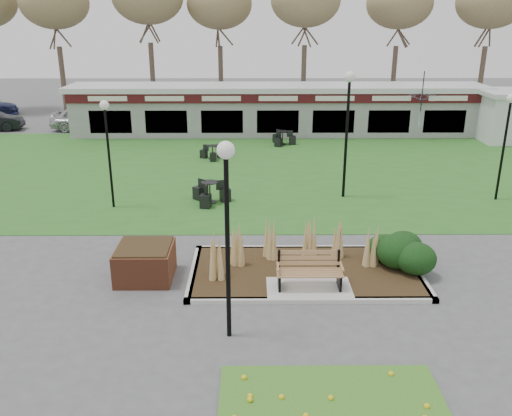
{
  "coord_description": "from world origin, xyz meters",
  "views": [
    {
      "loc": [
        -1.47,
        -12.39,
        6.84
      ],
      "look_at": [
        -1.37,
        2.0,
        1.67
      ],
      "focal_mm": 38.0,
      "sensor_mm": 36.0,
      "label": 1
    }
  ],
  "objects_px": {
    "lamp_post_near_left": "(227,199)",
    "bistro_set_c": "(210,196)",
    "park_bench": "(309,270)",
    "lamp_post_mid_left": "(107,131)",
    "bistro_set_b": "(212,154)",
    "bistro_set_d": "(283,140)",
    "food_pavilion": "(277,109)",
    "patio_umbrella": "(421,110)",
    "car_silver": "(88,118)",
    "brick_planter": "(145,262)",
    "lamp_post_mid_right": "(507,124)",
    "lamp_post_far_right": "(348,107)"
  },
  "relations": [
    {
      "from": "lamp_post_near_left",
      "to": "bistro_set_c",
      "type": "xyz_separation_m",
      "value": [
        -1.09,
        9.1,
        -2.96
      ]
    },
    {
      "from": "food_pavilion",
      "to": "lamp_post_far_right",
      "type": "height_order",
      "value": "lamp_post_far_right"
    },
    {
      "from": "park_bench",
      "to": "lamp_post_mid_left",
      "type": "bearing_deg",
      "value": 135.72
    },
    {
      "from": "lamp_post_near_left",
      "to": "park_bench",
      "type": "bearing_deg",
      "value": 46.61
    },
    {
      "from": "patio_umbrella",
      "to": "food_pavilion",
      "type": "bearing_deg",
      "value": 166.21
    },
    {
      "from": "patio_umbrella",
      "to": "bistro_set_c",
      "type": "bearing_deg",
      "value": -135.86
    },
    {
      "from": "bistro_set_c",
      "to": "bistro_set_d",
      "type": "distance_m",
      "value": 10.3
    },
    {
      "from": "bistro_set_d",
      "to": "patio_umbrella",
      "type": "relative_size",
      "value": 0.51
    },
    {
      "from": "park_bench",
      "to": "bistro_set_d",
      "type": "bearing_deg",
      "value": 89.29
    },
    {
      "from": "bistro_set_b",
      "to": "lamp_post_far_right",
      "type": "bearing_deg",
      "value": -46.89
    },
    {
      "from": "patio_umbrella",
      "to": "car_silver",
      "type": "height_order",
      "value": "patio_umbrella"
    },
    {
      "from": "food_pavilion",
      "to": "bistro_set_b",
      "type": "height_order",
      "value": "food_pavilion"
    },
    {
      "from": "brick_planter",
      "to": "bistro_set_c",
      "type": "relative_size",
      "value": 0.99
    },
    {
      "from": "bistro_set_c",
      "to": "car_silver",
      "type": "distance_m",
      "value": 16.19
    },
    {
      "from": "lamp_post_mid_right",
      "to": "car_silver",
      "type": "xyz_separation_m",
      "value": [
        -19.63,
        13.47,
        -2.21
      ]
    },
    {
      "from": "bistro_set_b",
      "to": "lamp_post_mid_left",
      "type": "bearing_deg",
      "value": -114.29
    },
    {
      "from": "brick_planter",
      "to": "bistro_set_c",
      "type": "bearing_deg",
      "value": 78.14
    },
    {
      "from": "brick_planter",
      "to": "lamp_post_far_right",
      "type": "distance_m",
      "value": 10.0
    },
    {
      "from": "bistro_set_c",
      "to": "car_silver",
      "type": "bearing_deg",
      "value": 121.73
    },
    {
      "from": "brick_planter",
      "to": "car_silver",
      "type": "relative_size",
      "value": 0.33
    },
    {
      "from": "brick_planter",
      "to": "food_pavilion",
      "type": "bearing_deg",
      "value": 76.94
    },
    {
      "from": "brick_planter",
      "to": "bistro_set_c",
      "type": "xyz_separation_m",
      "value": [
        1.31,
        6.24,
        -0.18
      ]
    },
    {
      "from": "bistro_set_b",
      "to": "patio_umbrella",
      "type": "xyz_separation_m",
      "value": [
        11.45,
        4.12,
        1.52
      ]
    },
    {
      "from": "bistro_set_c",
      "to": "car_silver",
      "type": "xyz_separation_m",
      "value": [
        -8.51,
        13.76,
        0.48
      ]
    },
    {
      "from": "park_bench",
      "to": "lamp_post_near_left",
      "type": "height_order",
      "value": "lamp_post_near_left"
    },
    {
      "from": "bistro_set_d",
      "to": "food_pavilion",
      "type": "bearing_deg",
      "value": 93.99
    },
    {
      "from": "park_bench",
      "to": "lamp_post_near_left",
      "type": "distance_m",
      "value": 3.95
    },
    {
      "from": "lamp_post_mid_left",
      "to": "bistro_set_d",
      "type": "bearing_deg",
      "value": 56.14
    },
    {
      "from": "bistro_set_d",
      "to": "brick_planter",
      "type": "bearing_deg",
      "value": -106.06
    },
    {
      "from": "food_pavilion",
      "to": "bistro_set_d",
      "type": "xyz_separation_m",
      "value": [
        0.21,
        -2.96,
        -1.2
      ]
    },
    {
      "from": "lamp_post_mid_right",
      "to": "bistro_set_c",
      "type": "bearing_deg",
      "value": -178.49
    },
    {
      "from": "bistro_set_b",
      "to": "car_silver",
      "type": "bearing_deg",
      "value": 138.85
    },
    {
      "from": "park_bench",
      "to": "bistro_set_b",
      "type": "distance_m",
      "value": 14.07
    },
    {
      "from": "park_bench",
      "to": "bistro_set_b",
      "type": "bearing_deg",
      "value": 104.21
    },
    {
      "from": "lamp_post_near_left",
      "to": "lamp_post_mid_left",
      "type": "xyz_separation_m",
      "value": [
        -4.67,
        8.62,
        -0.35
      ]
    },
    {
      "from": "park_bench",
      "to": "lamp_post_near_left",
      "type": "relative_size",
      "value": 0.38
    },
    {
      "from": "lamp_post_mid_left",
      "to": "bistro_set_c",
      "type": "height_order",
      "value": "lamp_post_mid_left"
    },
    {
      "from": "lamp_post_mid_left",
      "to": "bistro_set_b",
      "type": "xyz_separation_m",
      "value": [
        3.22,
        7.13,
        -2.66
      ]
    },
    {
      "from": "bistro_set_c",
      "to": "bistro_set_d",
      "type": "height_order",
      "value": "bistro_set_c"
    },
    {
      "from": "park_bench",
      "to": "patio_umbrella",
      "type": "height_order",
      "value": "patio_umbrella"
    },
    {
      "from": "park_bench",
      "to": "food_pavilion",
      "type": "bearing_deg",
      "value": 90.0
    },
    {
      "from": "food_pavilion",
      "to": "lamp_post_far_right",
      "type": "distance_m",
      "value": 12.4
    },
    {
      "from": "lamp_post_mid_left",
      "to": "lamp_post_far_right",
      "type": "relative_size",
      "value": 0.82
    },
    {
      "from": "food_pavilion",
      "to": "bistro_set_d",
      "type": "distance_m",
      "value": 3.2
    },
    {
      "from": "bistro_set_d",
      "to": "car_silver",
      "type": "height_order",
      "value": "car_silver"
    },
    {
      "from": "park_bench",
      "to": "brick_planter",
      "type": "distance_m",
      "value": 4.47
    },
    {
      "from": "lamp_post_mid_right",
      "to": "bistro_set_d",
      "type": "xyz_separation_m",
      "value": [
        -7.82,
        9.47,
        -2.71
      ]
    },
    {
      "from": "park_bench",
      "to": "bistro_set_b",
      "type": "relative_size",
      "value": 1.35
    },
    {
      "from": "park_bench",
      "to": "bistro_set_d",
      "type": "relative_size",
      "value": 1.2
    },
    {
      "from": "lamp_post_near_left",
      "to": "patio_umbrella",
      "type": "xyz_separation_m",
      "value": [
        10.0,
        19.87,
        -1.5
      ]
    }
  ]
}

